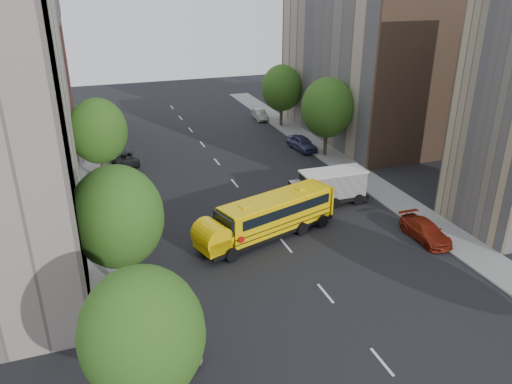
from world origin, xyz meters
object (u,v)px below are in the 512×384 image
street_tree_1 (117,217)px  parked_car_0 (182,335)px  parked_car_2 (123,156)px  parked_car_3 (425,231)px  parked_car_5 (260,114)px  street_tree_0 (143,335)px  parked_car_4 (302,143)px  street_tree_2 (98,131)px  safari_truck (328,187)px  parked_car_1 (132,180)px  school_bus (266,216)px  street_tree_5 (282,88)px  street_tree_4 (327,108)px

street_tree_1 → parked_car_0: bearing=-68.9°
parked_car_2 → parked_car_3: size_ratio=1.15×
parked_car_5 → street_tree_0: bearing=-111.6°
parked_car_4 → parked_car_5: bearing=84.2°
street_tree_2 → parked_car_5: bearing=37.5°
parked_car_0 → parked_car_2: bearing=-86.8°
safari_truck → parked_car_0: size_ratio=1.74×
parked_car_2 → parked_car_3: (18.46, -23.10, -0.07)m
parked_car_1 → parked_car_4: 18.96m
parked_car_0 → school_bus: bearing=-127.6°
street_tree_5 → parked_car_5: 5.75m
street_tree_5 → parked_car_5: size_ratio=1.95×
street_tree_4 → parked_car_2: 20.87m
street_tree_2 → school_bus: 17.90m
parked_car_1 → parked_car_4: bearing=-163.6°
school_bus → parked_car_3: size_ratio=2.40×
parked_car_1 → parked_car_5: bearing=-133.6°
street_tree_1 → safari_truck: 18.69m
safari_truck → parked_car_4: (3.77, 13.29, -0.74)m
parked_car_3 → parked_car_1: bearing=138.8°
street_tree_1 → parked_car_5: bearing=58.6°
parked_car_1 → school_bus: bearing=124.8°
parked_car_1 → parked_car_3: (18.40, -16.44, -0.02)m
parked_car_5 → parked_car_4: bearing=-86.4°
street_tree_1 → parked_car_1: street_tree_1 is taller
street_tree_1 → parked_car_1: 16.77m
school_bus → parked_car_0: bearing=-148.3°
street_tree_1 → street_tree_5: bearing=53.7°
street_tree_4 → parked_car_4: street_tree_4 is taller
parked_car_3 → parked_car_5: (0.00, 34.19, -0.02)m
parked_car_5 → street_tree_5: bearing=-66.2°
street_tree_0 → street_tree_1: 10.00m
street_tree_0 → parked_car_5: (20.60, 43.81, -4.01)m
street_tree_0 → parked_car_5: bearing=64.8°
parked_car_2 → parked_car_5: (18.46, 11.09, -0.09)m
safari_truck → school_bus: bearing=-149.7°
street_tree_1 → street_tree_2: size_ratio=1.03×
parked_car_4 → street_tree_4: bearing=-67.8°
parked_car_2 → parked_car_5: parked_car_2 is taller
street_tree_4 → street_tree_2: bearing=180.0°
street_tree_0 → parked_car_0: size_ratio=1.94×
parked_car_4 → school_bus: bearing=-127.4°
parked_car_5 → street_tree_2: bearing=-138.9°
street_tree_0 → parked_car_4: street_tree_0 is taller
street_tree_2 → street_tree_5: street_tree_2 is taller
street_tree_1 → street_tree_2: 18.00m
street_tree_4 → street_tree_5: 12.01m
parked_car_3 → parked_car_4: 21.02m
street_tree_1 → street_tree_2: street_tree_1 is taller
parked_car_2 → parked_car_4: bearing=168.4°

